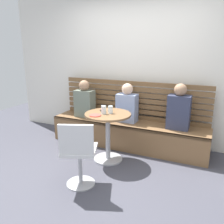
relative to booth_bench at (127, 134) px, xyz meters
The scene contains 13 objects.
ground 1.22m from the booth_bench, 90.00° to the right, with size 8.00×8.00×0.00m, color #42424C.
back_wall 1.31m from the booth_bench, 90.00° to the left, with size 5.20×0.10×2.90m, color white.
booth_bench is the anchor object (origin of this frame).
booth_backrest 0.61m from the booth_bench, 90.00° to the left, with size 2.65×0.04×0.67m.
cafe_table 0.68m from the booth_bench, 97.25° to the right, with size 0.68×0.68×0.74m.
white_chair 1.43m from the booth_bench, 93.10° to the right, with size 0.52×0.52×0.85m.
person_adult 0.99m from the booth_bench, ahead, with size 0.34×0.22×0.71m.
person_child_left 0.98m from the booth_bench, behind, with size 0.34×0.22×0.67m.
person_child_middle 0.51m from the booth_bench, 120.07° to the left, with size 0.34×0.22×0.66m.
cup_water_clear 0.82m from the booth_bench, 94.46° to the right, with size 0.07×0.07×0.11m, color white.
cup_glass_tall 0.88m from the booth_bench, 100.83° to the right, with size 0.07×0.07×0.12m, color silver.
plate_small 0.96m from the booth_bench, 103.71° to the right, with size 0.17×0.17×0.01m, color #DB4C42.
phone_on_table 0.77m from the booth_bench, 110.05° to the right, with size 0.07×0.14×0.01m, color black.
Camera 1 is at (1.36, -2.37, 1.68)m, focal length 37.59 mm.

